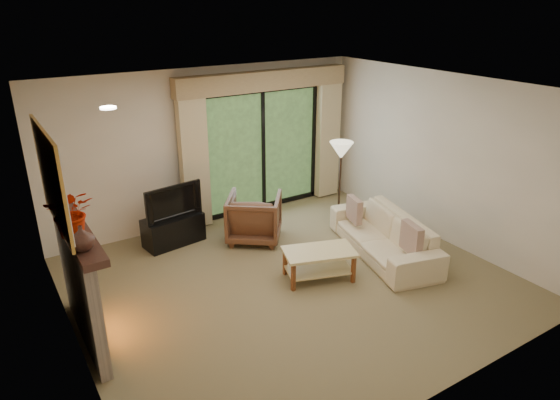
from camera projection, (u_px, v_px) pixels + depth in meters
floor at (292, 281)px, 6.81m from camera, size 5.50×5.50×0.00m
ceiling at (294, 89)px, 5.83m from camera, size 5.50×5.50×0.00m
wall_back at (209, 147)px, 8.28m from camera, size 5.00×0.00×5.00m
wall_front at (451, 280)px, 4.36m from camera, size 5.00×0.00×5.00m
wall_left at (63, 247)px, 4.96m from camera, size 0.00×5.00×5.00m
wall_right at (441, 158)px, 7.68m from camera, size 0.00×5.00×5.00m
fireplace at (80, 287)px, 5.40m from camera, size 0.24×1.70×1.37m
mirror at (52, 179)px, 4.89m from camera, size 0.07×1.45×1.02m
sliding_door at (263, 150)px, 8.81m from camera, size 2.26×0.10×2.16m
curtain_left at (194, 158)px, 8.02m from camera, size 0.45×0.18×2.35m
curtain_right at (328, 135)px, 9.35m from camera, size 0.45×0.18×2.35m
cornice at (265, 81)px, 8.28m from camera, size 3.20×0.24×0.32m
media_console at (174, 230)px, 7.79m from camera, size 0.97×0.54×0.46m
tv at (171, 201)px, 7.60m from camera, size 0.93×0.25×0.53m
armchair at (254, 217)px, 7.88m from camera, size 1.14×1.15×0.76m
sofa at (383, 235)px, 7.45m from camera, size 1.30×2.23×0.61m
pillow_near at (411, 238)px, 6.86m from camera, size 0.21×0.43×0.42m
pillow_far at (354, 210)px, 7.80m from camera, size 0.19×0.40×0.38m
coffee_table at (319, 264)px, 6.81m from camera, size 1.07×0.80×0.43m
floor_lamp at (340, 184)px, 8.28m from camera, size 0.46×0.46×1.45m
vase at (82, 238)px, 4.71m from camera, size 0.29×0.29×0.25m
branches at (72, 212)px, 4.94m from camera, size 0.56×0.52×0.51m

